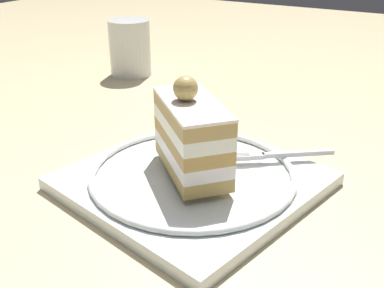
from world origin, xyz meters
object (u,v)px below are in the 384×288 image
cake_slice (189,137)px  fork (277,155)px  dessert_plate (192,179)px  drink_glass_far (130,51)px

cake_slice → fork: 0.11m
cake_slice → fork: bearing=48.8°
dessert_plate → drink_glass_far: size_ratio=2.74×
fork → drink_glass_far: drink_glass_far is taller
dessert_plate → drink_glass_far: 0.42m
fork → cake_slice: bearing=-131.2°
cake_slice → fork: (0.07, 0.08, -0.04)m
dessert_plate → cake_slice: 0.05m
drink_glass_far → dessert_plate: bearing=-44.7°
dessert_plate → drink_glass_far: bearing=135.3°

